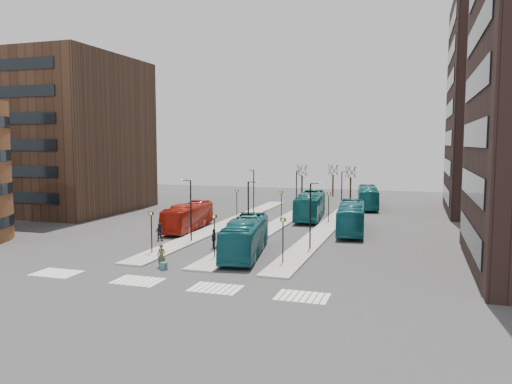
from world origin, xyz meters
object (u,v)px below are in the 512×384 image
(commuter_c, at_px, (249,244))
(teal_bus_b, at_px, (310,206))
(teal_bus_c, at_px, (351,217))
(teal_bus_d, at_px, (368,197))
(commuter_b, at_px, (214,239))
(commuter_a, at_px, (159,232))
(suitcase, at_px, (164,266))
(teal_bus_a, at_px, (245,237))
(red_bus, at_px, (188,217))
(traveller, at_px, (161,256))

(commuter_c, bearing_deg, teal_bus_b, -149.73)
(teal_bus_c, height_order, commuter_c, teal_bus_c)
(teal_bus_b, xyz_separation_m, teal_bus_d, (6.16, 13.31, -0.06))
(commuter_b, bearing_deg, teal_bus_d, -24.31)
(teal_bus_b, relative_size, commuter_a, 6.98)
(suitcase, relative_size, teal_bus_a, 0.05)
(teal_bus_a, xyz_separation_m, teal_bus_c, (7.43, 14.31, 0.03))
(teal_bus_b, relative_size, commuter_c, 7.36)
(commuter_a, bearing_deg, red_bus, -95.78)
(commuter_b, bearing_deg, teal_bus_c, -47.80)
(teal_bus_a, xyz_separation_m, teal_bus_d, (7.27, 35.92, 0.05))
(teal_bus_c, bearing_deg, traveller, -126.53)
(red_bus, bearing_deg, teal_bus_a, -49.19)
(red_bus, height_order, teal_bus_b, teal_bus_b)
(teal_bus_a, relative_size, teal_bus_c, 0.98)
(teal_bus_d, distance_m, commuter_c, 35.91)
(red_bus, relative_size, teal_bus_a, 0.93)
(teal_bus_b, relative_size, teal_bus_d, 1.03)
(red_bus, relative_size, commuter_a, 6.08)
(teal_bus_a, xyz_separation_m, commuter_a, (-10.37, 3.47, -0.73))
(commuter_a, distance_m, commuter_c, 10.77)
(teal_bus_d, distance_m, commuter_b, 36.01)
(teal_bus_d, bearing_deg, teal_bus_b, -121.74)
(suitcase, height_order, red_bus, red_bus)
(teal_bus_c, bearing_deg, commuter_b, -136.79)
(commuter_c, bearing_deg, teal_bus_d, -158.55)
(teal_bus_a, bearing_deg, teal_bus_c, 52.62)
(red_bus, distance_m, commuter_a, 6.69)
(suitcase, relative_size, commuter_c, 0.35)
(teal_bus_b, height_order, teal_bus_d, teal_bus_b)
(suitcase, distance_m, traveller, 1.07)
(commuter_c, bearing_deg, suitcase, 3.28)
(red_bus, height_order, traveller, red_bus)
(red_bus, height_order, teal_bus_c, teal_bus_c)
(red_bus, distance_m, teal_bus_b, 16.96)
(teal_bus_b, xyz_separation_m, commuter_b, (-4.78, -20.98, -0.79))
(suitcase, distance_m, teal_bus_a, 8.24)
(traveller, xyz_separation_m, commuter_c, (4.91, 6.98, -0.10))
(suitcase, height_order, teal_bus_a, teal_bus_a)
(commuter_a, xyz_separation_m, commuter_b, (6.71, -1.85, 0.04))
(red_bus, distance_m, traveller, 17.28)
(teal_bus_b, distance_m, teal_bus_d, 14.67)
(teal_bus_a, distance_m, teal_bus_d, 36.65)
(commuter_a, bearing_deg, teal_bus_d, -124.36)
(red_bus, xyz_separation_m, teal_bus_d, (17.65, 25.78, 0.16))
(teal_bus_a, height_order, teal_bus_b, teal_bus_b)
(teal_bus_b, relative_size, teal_bus_c, 1.04)
(commuter_b, bearing_deg, commuter_c, -109.80)
(traveller, height_order, commuter_c, traveller)
(teal_bus_b, bearing_deg, teal_bus_d, 59.85)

